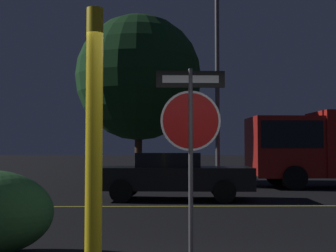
# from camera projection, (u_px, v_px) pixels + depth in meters

# --- Properties ---
(road_center_stripe) EXTENTS (37.73, 0.12, 0.01)m
(road_center_stripe) POSITION_uv_depth(u_px,v_px,m) (179.00, 206.00, 11.42)
(road_center_stripe) COLOR gold
(road_center_stripe) RESTS_ON ground_plane
(stop_sign) EXTENTS (0.90, 0.06, 2.44)m
(stop_sign) POSITION_uv_depth(u_px,v_px,m) (191.00, 123.00, 6.09)
(stop_sign) COLOR #4C4C51
(stop_sign) RESTS_ON ground_plane
(yellow_pole_left) EXTENTS (0.16, 0.16, 2.74)m
(yellow_pole_left) POSITION_uv_depth(u_px,v_px,m) (94.00, 150.00, 4.45)
(yellow_pole_left) COLOR yellow
(yellow_pole_left) RESTS_ON ground_plane
(passing_car_2) EXTENTS (4.51, 2.07, 1.30)m
(passing_car_2) POSITION_uv_depth(u_px,v_px,m) (173.00, 175.00, 12.97)
(passing_car_2) COLOR black
(passing_car_2) RESTS_ON ground_plane
(delivery_truck) EXTENTS (6.41, 2.56, 2.79)m
(delivery_truck) POSITION_uv_depth(u_px,v_px,m) (332.00, 145.00, 17.21)
(delivery_truck) COLOR maroon
(delivery_truck) RESTS_ON ground_plane
(street_lamp) EXTENTS (0.49, 0.49, 7.63)m
(street_lamp) POSITION_uv_depth(u_px,v_px,m) (217.00, 51.00, 17.27)
(street_lamp) COLOR #4C4C51
(street_lamp) RESTS_ON ground_plane
(tree_0) EXTENTS (5.45, 5.45, 7.25)m
(tree_0) POSITION_uv_depth(u_px,v_px,m) (139.00, 78.00, 20.29)
(tree_0) COLOR #422D1E
(tree_0) RESTS_ON ground_plane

